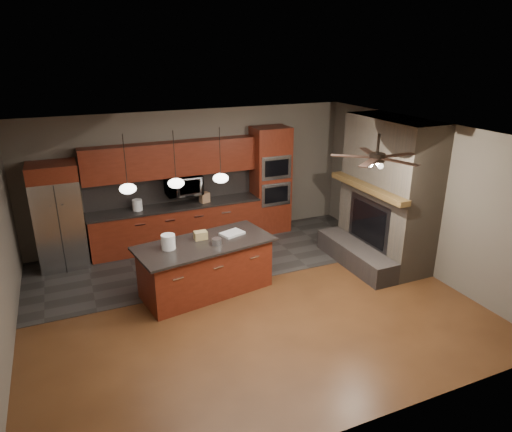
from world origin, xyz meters
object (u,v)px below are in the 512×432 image
paint_tray (232,233)px  counter_bucket (137,205)px  refrigerator (59,216)px  cardboard_box (201,235)px  oven_tower (270,180)px  microwave (183,185)px  white_bucket (168,242)px  kitchen_island (206,267)px  paint_can (217,241)px  counter_box (204,197)px

paint_tray → counter_bucket: size_ratio=1.73×
refrigerator → cardboard_box: size_ratio=9.37×
oven_tower → microwave: size_ratio=3.25×
white_bucket → counter_bucket: size_ratio=1.10×
refrigerator → oven_tower: bearing=1.0°
white_bucket → cardboard_box: 0.62m
kitchen_island → paint_tray: size_ratio=6.29×
kitchen_island → paint_can: (0.16, -0.15, 0.51)m
oven_tower → counter_bucket: size_ratio=10.67×
oven_tower → kitchen_island: size_ratio=0.98×
oven_tower → counter_bucket: (-2.95, 0.01, -0.18)m
counter_bucket → paint_can: bearing=-68.5°
refrigerator → counter_bucket: size_ratio=9.09×
oven_tower → paint_can: oven_tower is taller
refrigerator → counter_box: (2.86, 0.03, -0.01)m
counter_box → paint_tray: bearing=-107.2°
counter_bucket → counter_box: (1.39, -0.05, -0.01)m
counter_box → white_bucket: bearing=-135.2°
paint_tray → cardboard_box: (-0.56, 0.02, 0.05)m
oven_tower → paint_tray: (-1.66, -1.98, -0.25)m
paint_tray → counter_box: counter_box is taller
kitchen_island → counter_bucket: bearing=99.5°
kitchen_island → paint_tray: paint_tray is taller
microwave → kitchen_island: size_ratio=0.30×
oven_tower → white_bucket: 3.54m
refrigerator → counter_box: refrigerator is taller
kitchen_island → white_bucket: 0.84m
microwave → kitchen_island: 2.35m
counter_box → paint_can: bearing=-116.5°
microwave → counter_box: 0.52m
cardboard_box → white_bucket: bearing=-162.1°
white_bucket → paint_tray: (1.16, 0.16, -0.10)m
refrigerator → paint_tray: size_ratio=5.25×
cardboard_box → counter_box: bearing=72.1°
oven_tower → cardboard_box: oven_tower is taller
microwave → cardboard_box: microwave is taller
cardboard_box → counter_box: counter_box is taller
counter_box → microwave: bearing=152.4°
kitchen_island → paint_can: paint_can is taller
counter_bucket → counter_box: counter_bucket is taller
paint_can → paint_tray: (0.39, 0.30, -0.03)m
microwave → refrigerator: size_ratio=0.36×
white_bucket → oven_tower: bearing=37.1°
microwave → refrigerator: (-2.45, -0.13, -0.29)m
white_bucket → paint_tray: 1.17m
microwave → counter_box: size_ratio=3.48×
paint_tray → white_bucket: bearing=168.8°
white_bucket → paint_tray: size_ratio=0.63×
microwave → cardboard_box: (-0.25, -2.02, -0.31)m
paint_can → oven_tower: bearing=48.1°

